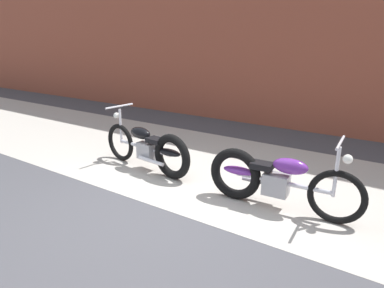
# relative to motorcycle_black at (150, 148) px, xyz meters

# --- Properties ---
(ground_plane) EXTENTS (80.00, 80.00, 0.00)m
(ground_plane) POSITION_rel_motorcycle_black_xyz_m (1.02, -0.95, -0.40)
(ground_plane) COLOR #47474C
(sidewalk_slab) EXTENTS (36.00, 3.50, 0.01)m
(sidewalk_slab) POSITION_rel_motorcycle_black_xyz_m (1.02, 0.80, -0.40)
(sidewalk_slab) COLOR #B2ADA3
(sidewalk_slab) RESTS_ON ground
(motorcycle_black) EXTENTS (2.00, 0.61, 1.03)m
(motorcycle_black) POSITION_rel_motorcycle_black_xyz_m (0.00, 0.00, 0.00)
(motorcycle_black) COLOR black
(motorcycle_black) RESTS_ON ground
(motorcycle_purple) EXTENTS (2.01, 0.58, 1.03)m
(motorcycle_purple) POSITION_rel_motorcycle_black_xyz_m (2.12, -0.11, 0.00)
(motorcycle_purple) COLOR black
(motorcycle_purple) RESTS_ON ground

